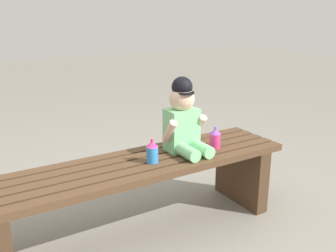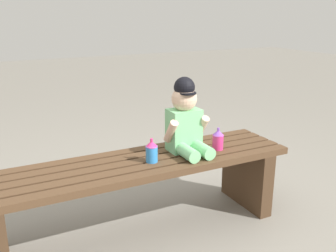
{
  "view_description": "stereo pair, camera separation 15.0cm",
  "coord_description": "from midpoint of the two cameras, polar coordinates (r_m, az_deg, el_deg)",
  "views": [
    {
      "loc": [
        -0.81,
        -1.6,
        1.15
      ],
      "look_at": [
        0.14,
        -0.05,
        0.59
      ],
      "focal_mm": 40.64,
      "sensor_mm": 36.0,
      "label": 1
    },
    {
      "loc": [
        -0.68,
        -1.68,
        1.15
      ],
      "look_at": [
        0.14,
        -0.05,
        0.59
      ],
      "focal_mm": 40.64,
      "sensor_mm": 36.0,
      "label": 2
    }
  ],
  "objects": [
    {
      "name": "ground_plane",
      "position": [
        2.14,
        -6.15,
        -15.64
      ],
      "size": [
        16.0,
        16.0,
        0.0
      ],
      "primitive_type": "plane",
      "color": "gray"
    },
    {
      "name": "park_bench",
      "position": [
        2.0,
        -6.4,
        -8.83
      ],
      "size": [
        1.64,
        0.39,
        0.41
      ],
      "color": "#513823",
      "rests_on": "ground_plane"
    },
    {
      "name": "child_figure",
      "position": [
        2.03,
        0.25,
        0.97
      ],
      "size": [
        0.23,
        0.27,
        0.4
      ],
      "color": "#7FCC8C",
      "rests_on": "park_bench"
    },
    {
      "name": "sippy_cup_left",
      "position": [
        1.91,
        -4.64,
        -3.85
      ],
      "size": [
        0.06,
        0.06,
        0.12
      ],
      "color": "#338CE5",
      "rests_on": "park_bench"
    },
    {
      "name": "sippy_cup_right",
      "position": [
        2.11,
        5.06,
        -1.83
      ],
      "size": [
        0.06,
        0.06,
        0.12
      ],
      "color": "#E5337F",
      "rests_on": "park_bench"
    }
  ]
}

